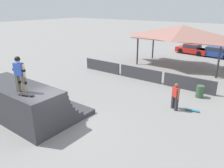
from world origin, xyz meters
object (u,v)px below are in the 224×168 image
Objects in this scene: skater_on_deck at (19,72)px; trash_bin at (200,91)px; parked_car_blue at (216,52)px; skateboard_on_deck at (27,95)px; parked_car_red at (192,49)px; skateboard_on_ground at (192,110)px; bystander_walking at (175,95)px.

trash_bin is at bearing 42.75° from skater_on_deck.
skateboard_on_deck is at bearing -90.70° from parked_car_blue.
parked_car_red is 3.02m from parked_car_blue.
skateboard_on_ground is (6.26, 7.06, -2.98)m from skater_on_deck.
parked_car_red reaches higher than skateboard_on_ground.
parked_car_blue is at bearing 98.49° from trash_bin.
skateboard_on_deck is at bearing -82.57° from parked_car_red.
parked_car_blue reaches higher than skateboard_on_ground.
parked_car_red and parked_car_blue have the same top height.
skateboard_on_ground is at bearing 31.95° from skateboard_on_deck.
bystander_walking is 0.39× the size of parked_car_red.
skateboard_on_deck reaches higher than bystander_walking.
bystander_walking is at bearing -78.10° from parked_car_blue.
trash_bin is 15.25m from parked_car_red.
skateboard_on_deck reaches higher than skateboard_on_ground.
bystander_walking is 0.36× the size of parked_car_blue.
skateboard_on_ground is (0.95, 0.38, -0.88)m from bystander_walking.
skater_on_deck is at bearing -122.26° from trash_bin.
trash_bin is at bearing -69.60° from bystander_walking.
skater_on_deck reaches higher than skateboard_on_deck.
parked_car_blue is at bearing -94.33° from skateboard_on_ground.
skater_on_deck is at bearing 35.97° from skateboard_on_ground.
skater_on_deck is at bearing -84.12° from parked_car_red.
skateboard_on_deck is 0.48× the size of bystander_walking.
skateboard_on_deck is at bearing 39.66° from skateboard_on_ground.
skater_on_deck is 23.97m from parked_car_blue.
skateboard_on_deck is at bearing -118.99° from trash_bin.
skateboard_on_ground is 16.64m from parked_car_blue.
skateboard_on_deck is 0.95× the size of trash_bin.
parked_car_red is at bearing -84.82° from skateboard_on_ground.
parked_car_blue is at bearing 65.56° from skater_on_deck.
skateboard_on_deck is 23.95m from parked_car_blue.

